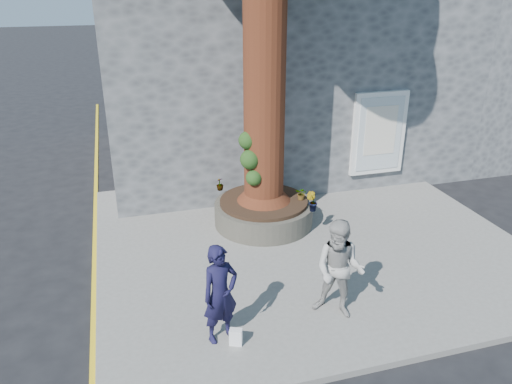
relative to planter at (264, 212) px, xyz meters
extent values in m
plane|color=black|center=(-0.80, -2.00, -0.41)|extent=(120.00, 120.00, 0.00)
cube|color=slate|center=(0.70, -1.00, -0.35)|extent=(9.00, 8.00, 0.12)
cube|color=yellow|center=(-3.85, -1.00, -0.41)|extent=(0.10, 30.00, 0.01)
cube|color=#494B4E|center=(1.70, 5.20, 2.59)|extent=(10.00, 8.00, 6.00)
cube|color=white|center=(3.50, 1.14, 1.29)|extent=(1.50, 0.12, 2.20)
cube|color=silver|center=(3.50, 1.08, 1.29)|extent=(1.25, 0.04, 1.95)
cube|color=silver|center=(3.50, 1.06, 1.39)|extent=(0.90, 0.02, 1.30)
cube|color=#494B4E|center=(9.70, 5.20, 2.59)|extent=(6.00, 8.00, 6.00)
cylinder|color=black|center=(0.00, 0.00, -0.03)|extent=(2.30, 2.30, 0.52)
cylinder|color=black|center=(0.00, 0.00, 0.27)|extent=(2.04, 2.04, 0.08)
cylinder|color=#4A1A12|center=(0.00, 0.00, 4.06)|extent=(0.90, 0.90, 7.50)
cone|color=#4A1A12|center=(0.00, 0.00, 0.66)|extent=(1.24, 1.24, 0.70)
sphere|color=#1B3C14|center=(-0.38, -0.20, 1.41)|extent=(0.44, 0.44, 0.44)
sphere|color=#1B3C14|center=(-0.32, -0.30, 1.01)|extent=(0.36, 0.36, 0.36)
sphere|color=#1B3C14|center=(-0.40, -0.08, 1.81)|extent=(0.40, 0.40, 0.40)
imported|color=black|center=(-1.84, -3.72, 0.54)|extent=(0.70, 0.56, 1.67)
imported|color=#A09D99|center=(0.20, -3.66, 0.59)|extent=(1.09, 1.06, 1.76)
cube|color=white|center=(-1.66, -3.94, -0.15)|extent=(0.23, 0.19, 0.28)
imported|color=gray|center=(-0.04, 0.85, 0.50)|extent=(0.24, 0.24, 0.38)
imported|color=gray|center=(0.85, -0.85, 0.53)|extent=(0.33, 0.33, 0.44)
imported|color=gray|center=(-0.85, 0.85, 0.46)|extent=(0.24, 0.24, 0.31)
imported|color=gray|center=(0.85, -0.23, 0.46)|extent=(0.36, 0.36, 0.30)
camera|label=1|loc=(-3.10, -10.09, 5.06)|focal=35.00mm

